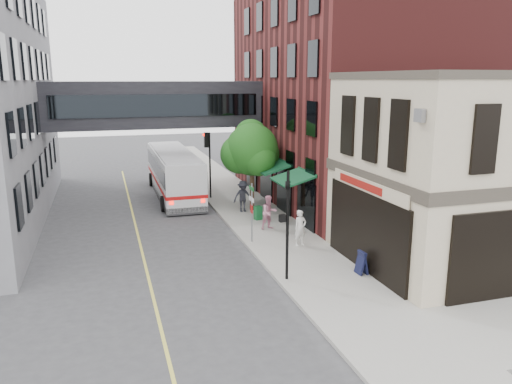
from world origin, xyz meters
TOP-DOWN VIEW (x-y plane):
  - ground at (0.00, 0.00)m, footprint 120.00×120.00m
  - sidewalk_main at (2.00, 14.00)m, footprint 4.00×60.00m
  - corner_building at (8.97, 2.00)m, footprint 10.19×8.12m
  - brick_building at (9.98, 15.00)m, footprint 13.76×18.00m
  - skyway_bridge at (-3.00, 18.00)m, footprint 14.00×3.18m
  - traffic_signal_near at (0.37, 2.00)m, footprint 0.44×0.22m
  - traffic_signal_far at (0.26, 17.00)m, footprint 0.53×0.28m
  - street_sign_pole at (0.39, 7.00)m, footprint 0.08×0.75m
  - street_tree at (2.19, 13.22)m, footprint 3.80×3.20m
  - lane_marking at (-5.00, 10.00)m, footprint 0.12×40.00m
  - bus at (-1.81, 19.00)m, footprint 2.86×11.64m
  - pedestrian_a at (2.51, 5.78)m, footprint 0.72×0.54m
  - pedestrian_b at (1.92, 8.82)m, footprint 1.02×0.86m
  - pedestrian_c at (1.54, 12.73)m, footprint 1.32×0.84m
  - newspaper_box at (1.90, 10.77)m, footprint 0.46×0.43m
  - sandwich_board at (3.60, 1.60)m, footprint 0.37×0.56m

SIDE VIEW (x-z plane):
  - ground at x=0.00m, z-range 0.00..0.00m
  - lane_marking at x=-5.00m, z-range 0.00..0.01m
  - sidewalk_main at x=2.00m, z-range 0.00..0.15m
  - newspaper_box at x=1.90m, z-range 0.15..0.95m
  - sandwich_board at x=3.60m, z-range 0.15..1.14m
  - pedestrian_a at x=2.51m, z-range 0.15..1.93m
  - pedestrian_b at x=1.92m, z-range 0.15..2.02m
  - pedestrian_c at x=1.54m, z-range 0.15..2.10m
  - bus at x=-1.81m, z-range 0.19..3.32m
  - street_sign_pole at x=0.39m, z-range 0.43..3.43m
  - traffic_signal_near at x=0.37m, z-range 0.68..5.28m
  - traffic_signal_far at x=0.26m, z-range 1.09..5.59m
  - street_tree at x=2.19m, z-range 1.11..6.71m
  - corner_building at x=8.97m, z-range -0.01..8.44m
  - skyway_bridge at x=-3.00m, z-range 5.00..8.00m
  - brick_building at x=9.98m, z-range -0.01..13.99m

